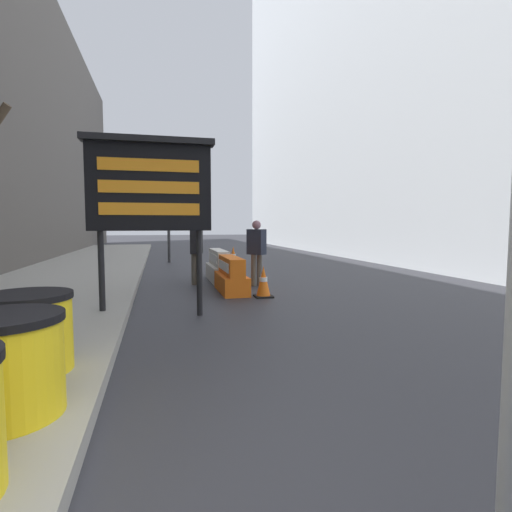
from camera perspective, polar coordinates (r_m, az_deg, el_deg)
The scene contains 10 objects.
barrel_drum_middle at distance 3.58m, azimuth -32.30°, elevation -13.09°, with size 0.85×0.85×0.77m.
barrel_drum_back at distance 4.50m, azimuth -29.90°, elevation -9.45°, with size 0.85×0.85×0.77m.
message_board at distance 6.96m, azimuth -14.90°, elevation 9.52°, with size 2.13×0.36×3.01m.
jersey_barrier_orange_far at distance 9.42m, azimuth -3.56°, elevation -2.95°, with size 0.58×1.67×0.83m.
jersey_barrier_white at distance 11.35m, azimuth -5.33°, elevation -1.59°, with size 0.54×1.91×0.87m.
traffic_cone_near at distance 14.83m, azimuth -3.27°, elevation -0.16°, with size 0.44×0.44×0.78m.
traffic_cone_mid at distance 8.74m, azimuth 1.07°, elevation -3.74°, with size 0.38×0.38×0.68m.
traffic_light_near_curb at distance 17.12m, azimuth -12.44°, elevation 8.59°, with size 0.28×0.44×3.91m.
pedestrian_worker at distance 10.61m, azimuth -8.49°, elevation 1.33°, with size 0.37×0.50×1.71m.
pedestrian_passerby at distance 10.27m, azimuth 0.07°, elevation 1.23°, with size 0.50×0.51×1.69m.
Camera 1 is at (0.52, -1.80, 1.59)m, focal length 28.00 mm.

